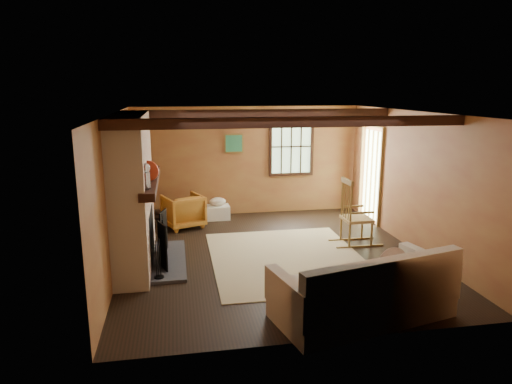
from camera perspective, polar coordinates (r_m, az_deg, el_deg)
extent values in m
plane|color=black|center=(7.86, 2.11, -7.86)|extent=(5.50, 5.50, 0.00)
cube|color=olive|center=(10.18, -1.10, 3.91)|extent=(5.00, 0.02, 2.40)
cube|color=olive|center=(4.96, 8.97, -5.83)|extent=(5.00, 0.02, 2.40)
cube|color=olive|center=(7.41, -17.06, -0.01)|extent=(0.02, 5.50, 2.40)
cube|color=olive|center=(8.40, 19.10, 1.31)|extent=(0.02, 5.50, 2.40)
cube|color=silver|center=(7.36, 2.27, 9.90)|extent=(5.00, 5.50, 0.02)
cube|color=#331711|center=(6.20, 4.65, 8.68)|extent=(5.00, 0.12, 0.14)
cube|color=#331711|center=(8.54, 0.52, 9.84)|extent=(5.00, 0.12, 0.14)
cube|color=#331711|center=(10.31, 4.44, 5.67)|extent=(1.02, 0.06, 1.32)
cube|color=#B4DBA7|center=(10.34, 4.40, 5.69)|extent=(0.90, 0.01, 1.20)
cube|color=#331711|center=(10.32, 4.43, 5.68)|extent=(0.90, 0.03, 0.02)
cube|color=brown|center=(9.92, 14.14, 2.12)|extent=(0.06, 1.00, 2.06)
cube|color=#B4DBA7|center=(9.93, 14.29, 2.12)|extent=(0.01, 0.80, 1.85)
cube|color=brown|center=(10.05, -2.78, 6.09)|extent=(0.42, 0.03, 0.42)
cube|color=#26726F|center=(10.04, -2.77, 6.08)|extent=(0.36, 0.01, 0.36)
cube|color=#B06344|center=(7.38, -15.14, 0.06)|extent=(0.50, 2.20, 2.40)
cube|color=black|center=(7.57, -14.28, -5.46)|extent=(0.38, 1.00, 0.85)
cube|color=#3E3E44|center=(7.69, -10.88, -8.36)|extent=(0.55, 1.80, 0.05)
cube|color=#331711|center=(7.33, -13.03, 1.29)|extent=(0.22, 2.30, 0.12)
cube|color=black|center=(7.18, -11.60, -6.64)|extent=(0.14, 0.35, 0.72)
cube|color=black|center=(7.54, -11.54, -5.70)|extent=(0.04, 0.36, 0.72)
cube|color=black|center=(7.89, -11.48, -4.86)|extent=(0.12, 0.35, 0.72)
cylinder|color=black|center=(6.98, -12.03, -10.35)|extent=(0.15, 0.15, 0.02)
cylinder|color=black|center=(6.85, -12.38, -8.25)|extent=(0.01, 0.01, 0.59)
cylinder|color=black|center=(6.88, -12.14, -8.16)|extent=(0.01, 0.01, 0.59)
cylinder|color=black|center=(6.90, -11.91, -8.07)|extent=(0.01, 0.01, 0.59)
cylinder|color=silver|center=(6.48, -13.53, 1.38)|extent=(0.11, 0.11, 0.23)
sphere|color=silver|center=(6.45, -13.62, 2.95)|extent=(0.13, 0.13, 0.13)
cylinder|color=#B62F14|center=(7.04, -13.29, 2.59)|extent=(0.31, 0.11, 0.31)
cube|color=black|center=(7.48, -13.09, 2.46)|extent=(0.25, 0.20, 0.12)
cylinder|color=#331711|center=(7.66, -13.02, 2.65)|extent=(0.09, 0.09, 0.11)
cylinder|color=#331711|center=(7.89, -12.94, 2.83)|extent=(0.07, 0.07, 0.08)
cube|color=tan|center=(7.72, 3.90, -8.26)|extent=(2.50, 3.00, 0.01)
cube|color=tan|center=(8.46, 12.46, -3.30)|extent=(0.48, 0.50, 0.05)
cube|color=brown|center=(8.22, 11.36, 1.28)|extent=(0.06, 0.48, 0.08)
cylinder|color=brown|center=(8.43, 14.25, -5.09)|extent=(0.04, 0.04, 0.46)
cylinder|color=brown|center=(8.79, 13.12, -4.29)|extent=(0.04, 0.04, 0.46)
cylinder|color=brown|center=(8.27, 11.62, -5.31)|extent=(0.04, 0.04, 0.46)
cylinder|color=brown|center=(8.63, 10.58, -4.48)|extent=(0.04, 0.04, 0.46)
cylinder|color=brown|center=(8.10, 11.80, -1.31)|extent=(0.04, 0.04, 0.78)
cylinder|color=brown|center=(8.48, 10.74, -0.64)|extent=(0.04, 0.04, 0.78)
cylinder|color=brown|center=(8.20, 11.52, -1.28)|extent=(0.02, 0.02, 0.65)
cylinder|color=brown|center=(8.30, 11.25, -1.11)|extent=(0.02, 0.02, 0.65)
cylinder|color=brown|center=(8.39, 10.99, -0.94)|extent=(0.02, 0.02, 0.65)
cube|color=brown|center=(8.21, 13.14, -2.54)|extent=(0.44, 0.05, 0.03)
cube|color=brown|center=(8.62, 11.93, -1.76)|extent=(0.44, 0.05, 0.03)
cube|color=brown|center=(8.42, 12.87, -6.65)|extent=(0.89, 0.05, 0.03)
cube|color=brown|center=(8.78, 11.79, -5.78)|extent=(0.89, 0.05, 0.03)
cube|color=beige|center=(5.94, 13.09, -12.80)|extent=(2.33, 1.44, 0.48)
cube|color=beige|center=(5.50, 15.85, -11.02)|extent=(2.14, 0.65, 0.60)
cube|color=beige|center=(5.34, 4.04, -12.92)|extent=(0.37, 0.98, 0.43)
cube|color=beige|center=(6.48, 20.63, -9.01)|extent=(0.37, 0.98, 0.43)
ellipsoid|color=beige|center=(6.19, 16.74, -8.34)|extent=(0.41, 0.22, 0.39)
cylinder|color=brown|center=(10.13, -13.20, -3.10)|extent=(0.38, 0.11, 0.11)
cylinder|color=brown|center=(10.12, -12.51, -3.07)|extent=(0.38, 0.11, 0.11)
cylinder|color=brown|center=(10.12, -11.82, -3.05)|extent=(0.38, 0.11, 0.11)
cylinder|color=brown|center=(10.10, -13.23, -2.48)|extent=(0.38, 0.11, 0.11)
cylinder|color=brown|center=(10.09, -12.54, -2.46)|extent=(0.38, 0.11, 0.11)
cylinder|color=brown|center=(10.09, -11.85, -2.43)|extent=(0.38, 0.11, 0.11)
cube|color=white|center=(9.94, -4.80, -2.54)|extent=(0.51, 0.39, 0.30)
ellipsoid|color=beige|center=(9.88, -4.82, -1.20)|extent=(0.43, 0.38, 0.18)
imported|color=#BF6026|center=(9.41, -9.09, -2.34)|extent=(0.95, 0.96, 0.68)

